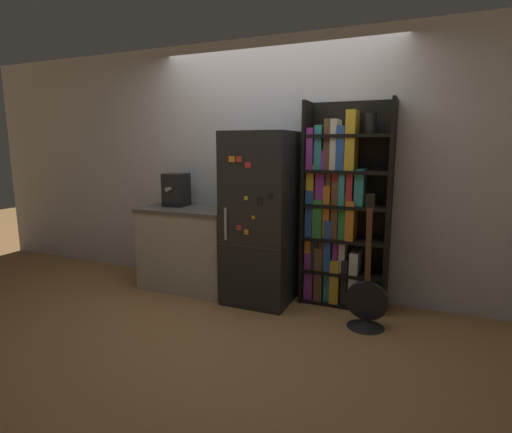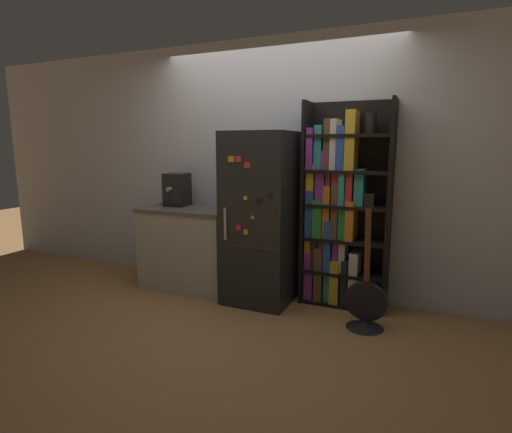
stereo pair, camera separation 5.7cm
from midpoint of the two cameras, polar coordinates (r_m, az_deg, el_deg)
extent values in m
plane|color=#A87542|center=(4.04, -0.16, -12.08)|extent=(16.00, 16.00, 0.00)
cube|color=silver|center=(4.19, 2.39, 6.99)|extent=(8.00, 0.05, 2.60)
cube|color=black|center=(3.91, 0.47, -0.17)|extent=(0.63, 0.68, 1.66)
cube|color=#333333|center=(3.65, -1.58, -4.37)|extent=(0.62, 0.01, 0.01)
cube|color=#B2B2B7|center=(3.69, -4.80, -1.07)|extent=(0.02, 0.02, 0.30)
cube|color=orange|center=(3.62, -1.83, -2.23)|extent=(0.05, 0.01, 0.05)
cube|color=red|center=(3.57, -2.94, 8.19)|extent=(0.05, 0.01, 0.05)
cube|color=red|center=(3.65, -2.89, -1.59)|extent=(0.05, 0.01, 0.05)
cube|color=yellow|center=(3.57, -1.89, 2.66)|extent=(0.04, 0.01, 0.04)
cube|color=black|center=(3.52, 0.00, 2.29)|extent=(0.06, 0.01, 0.05)
cube|color=orange|center=(3.60, -3.95, 8.18)|extent=(0.05, 0.02, 0.06)
cube|color=red|center=(3.54, -1.70, 7.37)|extent=(0.05, 0.02, 0.05)
cube|color=orange|center=(3.57, -0.85, -0.13)|extent=(0.03, 0.01, 0.03)
cube|color=black|center=(3.48, 1.65, 2.96)|extent=(0.04, 0.01, 0.04)
cube|color=black|center=(3.93, 6.76, 1.84)|extent=(0.03, 0.32, 1.93)
cube|color=black|center=(3.79, 18.10, 1.11)|extent=(0.03, 0.32, 1.93)
cube|color=black|center=(3.98, 12.73, 1.77)|extent=(0.81, 0.03, 1.93)
cube|color=black|center=(4.08, 11.82, -11.84)|extent=(0.75, 0.29, 0.03)
cube|color=black|center=(3.98, 11.98, -7.73)|extent=(0.75, 0.29, 0.03)
cube|color=black|center=(3.90, 12.15, -3.21)|extent=(0.75, 0.29, 0.03)
cube|color=black|center=(3.84, 12.33, 1.49)|extent=(0.75, 0.29, 0.03)
cube|color=black|center=(3.80, 12.51, 6.29)|extent=(0.75, 0.29, 0.03)
cube|color=black|center=(3.80, 12.70, 11.15)|extent=(0.75, 0.29, 0.03)
cube|color=purple|center=(4.07, 7.51, -8.01)|extent=(0.09, 0.26, 0.47)
cube|color=brown|center=(4.03, 8.82, -7.82)|extent=(0.08, 0.26, 0.53)
cube|color=teal|center=(4.03, 9.98, -8.06)|extent=(0.06, 0.21, 0.50)
cube|color=gold|center=(4.02, 11.04, -8.75)|extent=(0.08, 0.27, 0.42)
cube|color=#262628|center=(3.99, 12.26, -8.81)|extent=(0.06, 0.21, 0.43)
cube|color=silver|center=(3.97, 13.53, -8.37)|extent=(0.08, 0.27, 0.51)
cube|color=orange|center=(3.97, 7.37, -3.48)|extent=(0.06, 0.21, 0.53)
cube|color=#262628|center=(3.96, 8.31, -3.84)|extent=(0.06, 0.23, 0.49)
cube|color=brown|center=(3.96, 9.18, -4.37)|extent=(0.05, 0.21, 0.42)
cube|color=#2D59B2|center=(3.94, 10.09, -3.91)|extent=(0.06, 0.26, 0.49)
cube|color=purple|center=(3.94, 11.10, -4.71)|extent=(0.05, 0.21, 0.39)
cube|color=silver|center=(3.93, 12.00, -5.02)|extent=(0.06, 0.22, 0.36)
cube|color=#2D59B2|center=(3.93, 7.60, 0.59)|extent=(0.07, 0.26, 0.45)
cube|color=#338C3F|center=(3.91, 8.75, -0.13)|extent=(0.09, 0.28, 0.36)
cube|color=orange|center=(3.87, 9.88, 0.76)|extent=(0.06, 0.21, 0.50)
cube|color=brown|center=(3.86, 11.06, 0.99)|extent=(0.06, 0.24, 0.54)
cube|color=#338C3F|center=(3.85, 12.01, 0.11)|extent=(0.06, 0.21, 0.43)
cube|color=orange|center=(3.84, 13.09, -0.42)|extent=(0.08, 0.26, 0.37)
cube|color=gold|center=(3.89, 7.69, 4.70)|extent=(0.07, 0.23, 0.37)
cube|color=purple|center=(3.85, 9.04, 5.60)|extent=(0.08, 0.21, 0.50)
cube|color=brown|center=(3.85, 10.19, 5.75)|extent=(0.05, 0.21, 0.53)
cube|color=red|center=(3.84, 11.09, 4.52)|extent=(0.06, 0.21, 0.37)
cube|color=teal|center=(3.81, 12.04, 4.41)|extent=(0.05, 0.25, 0.36)
cube|color=red|center=(3.80, 13.05, 5.04)|extent=(0.06, 0.24, 0.45)
cube|color=teal|center=(3.80, 14.29, 4.09)|extent=(0.08, 0.23, 0.33)
cube|color=purple|center=(3.87, 7.71, 9.55)|extent=(0.06, 0.28, 0.38)
cube|color=teal|center=(3.85, 8.76, 9.70)|extent=(0.07, 0.23, 0.41)
cube|color=brown|center=(3.84, 9.97, 10.09)|extent=(0.06, 0.22, 0.46)
cube|color=silver|center=(3.82, 10.89, 10.03)|extent=(0.06, 0.25, 0.46)
cube|color=#2D59B2|center=(3.81, 11.87, 9.54)|extent=(0.07, 0.27, 0.40)
cube|color=gold|center=(3.79, 13.14, 10.52)|extent=(0.09, 0.26, 0.53)
cylinder|color=black|center=(3.77, 15.62, 12.64)|extent=(0.10, 0.10, 0.18)
cube|color=#BCB7A8|center=(4.41, -9.69, -4.61)|extent=(0.99, 0.62, 0.83)
cube|color=#5B5651|center=(4.32, -9.86, 1.01)|extent=(1.01, 0.64, 0.04)
cube|color=black|center=(4.45, -11.68, 3.77)|extent=(0.23, 0.23, 0.36)
cylinder|color=#A5A39E|center=(4.33, -12.79, 3.80)|extent=(0.04, 0.06, 0.04)
cone|color=black|center=(3.64, 14.94, -14.55)|extent=(0.32, 0.32, 0.06)
cylinder|color=black|center=(3.56, 15.09, -11.53)|extent=(0.35, 0.09, 0.35)
cube|color=brown|center=(3.34, 15.31, -4.02)|extent=(0.04, 0.11, 0.63)
cube|color=black|center=(3.22, 15.49, 2.14)|extent=(0.07, 0.04, 0.11)
camera|label=1|loc=(0.03, -90.41, -0.07)|focal=28.00mm
camera|label=2|loc=(0.03, 89.59, 0.07)|focal=28.00mm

